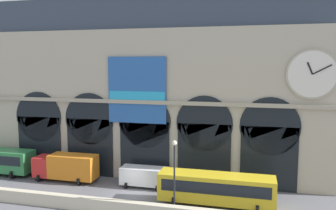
{
  "coord_description": "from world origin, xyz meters",
  "views": [
    {
      "loc": [
        12.09,
        -32.07,
        13.54
      ],
      "look_at": [
        2.81,
        5.0,
        8.96
      ],
      "focal_mm": 36.54,
      "sensor_mm": 36.0,
      "label": 1
    }
  ],
  "objects_px": {
    "box_truck_midwest": "(66,166)",
    "bus_mideast": "(216,188)",
    "street_lamp_quayside": "(174,168)",
    "van_center": "(144,176)"
  },
  "relations": [
    {
      "from": "box_truck_midwest",
      "to": "bus_mideast",
      "type": "bearing_deg",
      "value": -9.65
    },
    {
      "from": "box_truck_midwest",
      "to": "street_lamp_quayside",
      "type": "relative_size",
      "value": 1.09
    },
    {
      "from": "van_center",
      "to": "street_lamp_quayside",
      "type": "height_order",
      "value": "street_lamp_quayside"
    },
    {
      "from": "bus_mideast",
      "to": "van_center",
      "type": "bearing_deg",
      "value": 158.43
    },
    {
      "from": "box_truck_midwest",
      "to": "street_lamp_quayside",
      "type": "bearing_deg",
      "value": -22.87
    },
    {
      "from": "van_center",
      "to": "street_lamp_quayside",
      "type": "distance_m",
      "value": 8.56
    },
    {
      "from": "bus_mideast",
      "to": "street_lamp_quayside",
      "type": "distance_m",
      "value": 5.24
    },
    {
      "from": "van_center",
      "to": "street_lamp_quayside",
      "type": "relative_size",
      "value": 0.75
    },
    {
      "from": "van_center",
      "to": "bus_mideast",
      "type": "xyz_separation_m",
      "value": [
        8.24,
        -3.26,
        0.54
      ]
    },
    {
      "from": "street_lamp_quayside",
      "to": "van_center",
      "type": "bearing_deg",
      "value": 127.75
    }
  ]
}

